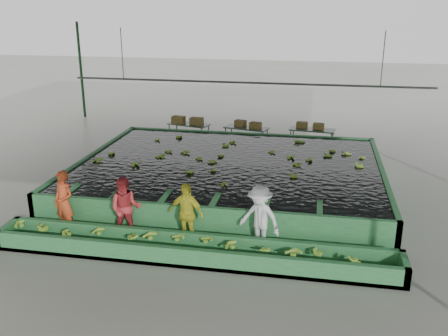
% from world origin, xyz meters
% --- Properties ---
extents(ground, '(80.00, 80.00, 0.00)m').
position_xyz_m(ground, '(0.00, 0.00, 0.00)').
color(ground, gray).
rests_on(ground, ground).
extents(shed_roof, '(20.00, 22.00, 0.04)m').
position_xyz_m(shed_roof, '(0.00, 0.00, 5.00)').
color(shed_roof, slate).
rests_on(shed_roof, shed_posts).
extents(shed_posts, '(20.00, 22.00, 5.00)m').
position_xyz_m(shed_posts, '(0.00, 0.00, 2.50)').
color(shed_posts, '#183B1C').
rests_on(shed_posts, ground).
extents(flotation_tank, '(10.00, 8.00, 0.90)m').
position_xyz_m(flotation_tank, '(0.00, 1.50, 0.45)').
color(flotation_tank, '#30773E').
rests_on(flotation_tank, ground).
extents(tank_water, '(9.70, 7.70, 0.00)m').
position_xyz_m(tank_water, '(0.00, 1.50, 0.85)').
color(tank_water, black).
rests_on(tank_water, flotation_tank).
extents(sorting_trough, '(10.00, 1.00, 0.50)m').
position_xyz_m(sorting_trough, '(0.00, -3.60, 0.25)').
color(sorting_trough, '#30773E').
rests_on(sorting_trough, ground).
extents(cableway_rail, '(0.08, 0.08, 14.00)m').
position_xyz_m(cableway_rail, '(0.00, 5.00, 3.00)').
color(cableway_rail, '#59605B').
rests_on(cableway_rail, shed_roof).
extents(rail_hanger_left, '(0.04, 0.04, 2.00)m').
position_xyz_m(rail_hanger_left, '(-5.00, 5.00, 4.00)').
color(rail_hanger_left, '#59605B').
rests_on(rail_hanger_left, shed_roof).
extents(rail_hanger_right, '(0.04, 0.04, 2.00)m').
position_xyz_m(rail_hanger_right, '(5.00, 5.00, 4.00)').
color(rail_hanger_right, '#59605B').
rests_on(rail_hanger_right, shed_roof).
extents(worker_a, '(0.75, 0.63, 1.76)m').
position_xyz_m(worker_a, '(-3.72, -2.80, 0.88)').
color(worker_a, '#D04A22').
rests_on(worker_a, ground).
extents(worker_b, '(0.94, 0.80, 1.69)m').
position_xyz_m(worker_b, '(-1.98, -2.80, 0.84)').
color(worker_b, '#CE353A').
rests_on(worker_b, ground).
extents(worker_c, '(1.04, 0.62, 1.66)m').
position_xyz_m(worker_c, '(-0.35, -2.80, 0.83)').
color(worker_c, yellow).
rests_on(worker_c, ground).
extents(worker_d, '(1.27, 1.02, 1.72)m').
position_xyz_m(worker_d, '(1.54, -2.80, 0.86)').
color(worker_d, white).
rests_on(worker_d, ground).
extents(packing_table_left, '(1.96, 1.18, 0.83)m').
position_xyz_m(packing_table_left, '(-2.81, 6.81, 0.42)').
color(packing_table_left, '#59605B').
rests_on(packing_table_left, ground).
extents(packing_table_mid, '(1.99, 1.16, 0.85)m').
position_xyz_m(packing_table_mid, '(-0.19, 6.58, 0.42)').
color(packing_table_mid, '#59605B').
rests_on(packing_table_mid, ground).
extents(packing_table_right, '(1.95, 0.97, 0.86)m').
position_xyz_m(packing_table_right, '(2.60, 6.75, 0.43)').
color(packing_table_right, '#59605B').
rests_on(packing_table_right, ground).
extents(box_stack_left, '(1.46, 0.59, 0.31)m').
position_xyz_m(box_stack_left, '(-2.85, 6.75, 0.83)').
color(box_stack_left, brown).
rests_on(box_stack_left, packing_table_left).
extents(box_stack_mid, '(1.24, 0.73, 0.26)m').
position_xyz_m(box_stack_mid, '(-0.13, 6.57, 0.85)').
color(box_stack_mid, brown).
rests_on(box_stack_mid, packing_table_mid).
extents(box_stack_right, '(1.18, 0.49, 0.25)m').
position_xyz_m(box_stack_right, '(2.51, 6.83, 0.86)').
color(box_stack_right, brown).
rests_on(box_stack_right, packing_table_right).
extents(floating_bananas, '(8.44, 5.75, 0.12)m').
position_xyz_m(floating_bananas, '(0.00, 2.30, 0.85)').
color(floating_bananas, '#81B631').
rests_on(floating_bananas, tank_water).
extents(trough_bananas, '(9.34, 0.62, 0.12)m').
position_xyz_m(trough_bananas, '(0.00, -3.60, 0.40)').
color(trough_bananas, '#81B631').
rests_on(trough_bananas, sorting_trough).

